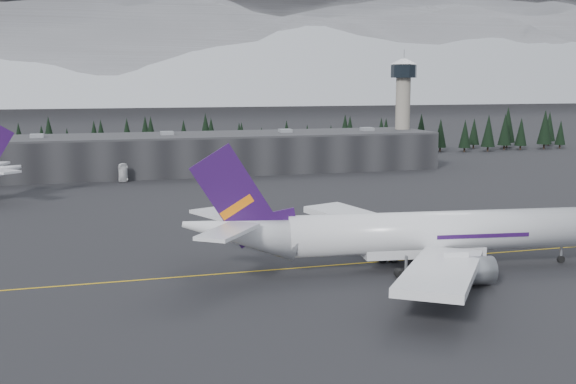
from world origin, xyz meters
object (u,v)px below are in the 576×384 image
object	(u,v)px
jet_main	(406,234)
gse_vehicle_b	(224,181)
terminal	(198,153)
control_tower	(403,99)
gse_vehicle_a	(123,180)

from	to	relation	value
jet_main	gse_vehicle_b	world-z (taller)	jet_main
jet_main	terminal	bearing A→B (deg)	102.33
jet_main	gse_vehicle_b	distance (m)	103.67
control_tower	gse_vehicle_a	distance (m)	104.98
terminal	control_tower	size ratio (longest dim) A/B	4.24
gse_vehicle_a	gse_vehicle_b	distance (m)	30.76
jet_main	control_tower	bearing A→B (deg)	72.30
gse_vehicle_b	jet_main	bearing A→B (deg)	5.33
gse_vehicle_a	gse_vehicle_b	size ratio (longest dim) A/B	1.30
control_tower	jet_main	distance (m)	150.83
terminal	jet_main	world-z (taller)	jet_main
jet_main	gse_vehicle_a	xyz separation A→B (m)	(-36.93, 115.23, -5.06)
control_tower	gse_vehicle_b	size ratio (longest dim) A/B	8.50
control_tower	gse_vehicle_a	bearing A→B (deg)	-168.50
control_tower	jet_main	size ratio (longest dim) A/B	0.53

